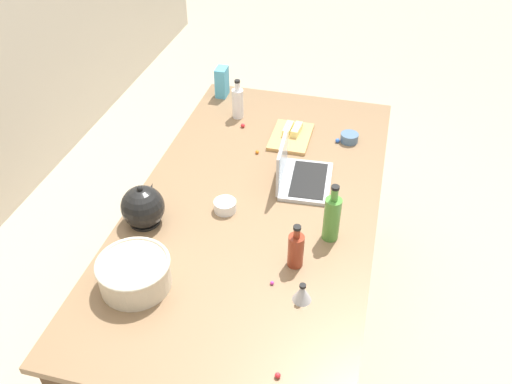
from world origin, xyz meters
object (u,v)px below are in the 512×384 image
Objects in this scene: butter_stick_left at (297,130)px; kitchen_timer at (302,293)px; kettle at (143,207)px; bottle_olive at (332,218)px; ramekin_medium at (349,138)px; cutting_board at (291,137)px; bottle_soy at (296,250)px; ramekin_small at (225,206)px; candy_bag at (222,82)px; butter_stick_right at (288,129)px; bottle_vinegar at (238,102)px; laptop at (298,174)px; mixing_bowl_large at (134,273)px.

kitchen_timer is at bearing -168.05° from butter_stick_left.
kitchen_timer is at bearing -109.39° from kettle.
bottle_olive reaches higher than ramekin_medium.
kettle is 0.91m from cutting_board.
kettle is at bearing 82.57° from bottle_soy.
ramekin_medium is (0.67, -0.45, -0.00)m from ramekin_small.
bottle_olive is 0.93× the size of cutting_board.
bottle_soy is 1.38m from candy_bag.
kitchen_timer is at bearing -165.69° from butter_stick_right.
butter_stick_left is at bearing 11.95° from kitchen_timer.
bottle_vinegar is at bearing 37.02° from bottle_olive.
kitchen_timer is (-1.06, -0.22, -0.00)m from butter_stick_left.
laptop is 0.52m from bottle_soy.
bottle_vinegar is at bearing 11.73° from ramekin_small.
bottle_vinegar reaches higher than candy_bag.
butter_stick_left is at bearing 12.01° from laptop.
mixing_bowl_large is (-0.76, 0.46, 0.02)m from laptop.
laptop is at bearing 9.49° from bottle_soy.
bottle_soy is 0.21m from bottle_olive.
cutting_board is at bearing -113.66° from bottle_vinegar.
bottle_vinegar is 2.26× the size of ramekin_small.
butter_stick_left is 1.23× the size of ramekin_medium.
laptop is 1.66× the size of bottle_soy.
bottle_olive reaches higher than butter_stick_left.
butter_stick_left is (0.81, -0.49, -0.04)m from kettle.
butter_stick_right is 0.31m from ramekin_medium.
bottle_olive reaches higher than cutting_board.
laptop reaches higher than ramekin_small.
mixing_bowl_large is 3.04× the size of ramekin_medium.
ramekin_small is 0.81m from ramekin_medium.
butter_stick_right is at bearing -16.39° from mixing_bowl_large.
kettle is 0.76× the size of cutting_board.
bottle_olive is 1.03m from bottle_vinegar.
laptop reaches higher than candy_bag.
bottle_soy is at bearing -169.42° from butter_stick_left.
laptop is 0.39m from bottle_olive.
laptop is at bearing -140.44° from candy_bag.
cutting_board is at bearing -30.96° from kettle.
ramekin_small is (0.15, -0.30, -0.05)m from kettle.
laptop is 0.91m from candy_bag.
candy_bag is (0.32, 0.45, 0.05)m from butter_stick_right.
butter_stick_right is (0.81, -0.44, -0.04)m from kettle.
ramekin_medium is (0.01, -0.27, -0.01)m from butter_stick_left.
bottle_soy reaches higher than butter_stick_right.
laptop is 0.71m from kettle.
kitchen_timer is (-0.35, 0.05, -0.07)m from bottle_olive.
bottle_soy is at bearing -151.30° from candy_bag.
kitchen_timer is at bearing -160.86° from bottle_soy.
kettle reaches higher than kitchen_timer.
ramekin_medium is (-0.10, -0.61, -0.06)m from bottle_vinegar.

